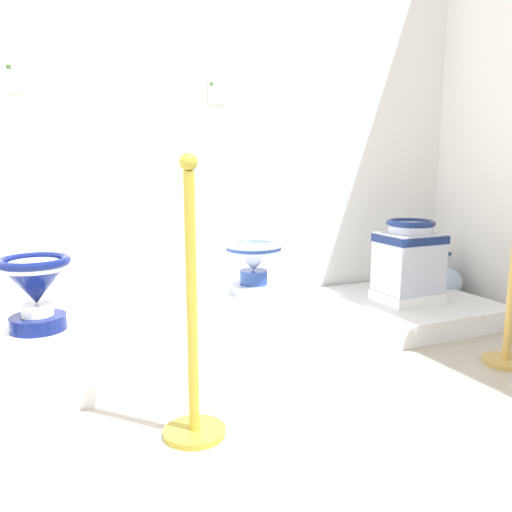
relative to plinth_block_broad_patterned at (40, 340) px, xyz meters
name	(u,v)px	position (x,y,z in m)	size (l,w,h in m)	color
ground_plane	(464,512)	(1.09, -1.56, -0.19)	(5.62, 5.83, 0.02)	#B2A899
wall_back	(212,71)	(1.09, 0.59, 1.37)	(3.82, 0.06, 3.10)	white
display_platform	(248,330)	(1.09, 0.05, -0.11)	(3.20, 0.98, 0.13)	white
plinth_block_broad_patterned	(40,340)	(0.00, 0.00, 0.00)	(0.31, 0.39, 0.10)	white
antique_toilet_broad_patterned	(35,285)	(0.00, 0.00, 0.27)	(0.33, 0.33, 0.35)	navy
plinth_block_pale_glazed	(254,307)	(1.11, 0.01, 0.03)	(0.39, 0.38, 0.16)	white
antique_toilet_pale_glazed	(254,259)	(1.11, 0.01, 0.30)	(0.33, 0.33, 0.30)	silver
plinth_block_rightmost	(407,296)	(2.17, -0.01, -0.02)	(0.37, 0.31, 0.07)	white
antique_toilet_rightmost	(409,254)	(2.17, -0.01, 0.25)	(0.37, 0.30, 0.46)	silver
info_placard_first	(16,76)	(-0.01, 0.55, 1.27)	(0.10, 0.01, 0.15)	white
info_placard_second	(217,91)	(1.11, 0.55, 1.25)	(0.12, 0.01, 0.14)	white
decorative_vase_spare	(440,281)	(2.70, 0.25, -0.02)	(0.32, 0.32, 0.37)	navy
stanchion_post_near_left	(193,349)	(0.50, -0.82, 0.16)	(0.23, 0.23, 1.04)	gold
stanchion_post_near_right	(511,300)	(2.14, -0.80, 0.15)	(0.22, 0.22, 0.99)	gold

